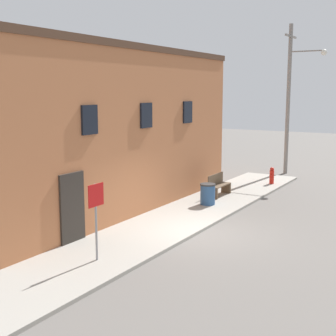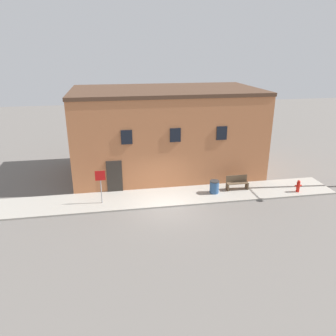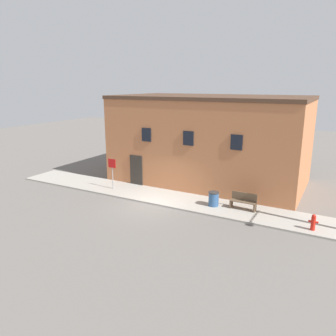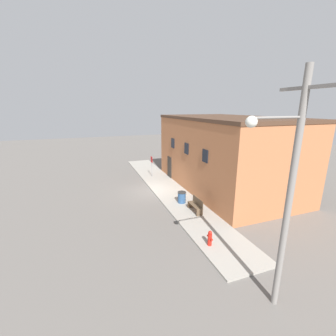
% 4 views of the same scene
% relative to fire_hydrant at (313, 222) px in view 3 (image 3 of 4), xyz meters
% --- Properties ---
extents(ground_plane, '(80.00, 80.00, 0.00)m').
position_rel_fire_hydrant_xyz_m(ground_plane, '(-8.76, -0.58, -0.51)').
color(ground_plane, '#66605B').
extents(sidewalk, '(22.39, 2.77, 0.10)m').
position_rel_fire_hydrant_xyz_m(sidewalk, '(-8.76, 0.81, -0.46)').
color(sidewalk, '#9E998E').
rests_on(sidewalk, ground).
extents(brick_building, '(13.37, 7.36, 6.22)m').
position_rel_fire_hydrant_xyz_m(brick_building, '(-7.74, 5.81, 2.60)').
color(brick_building, '#B26B42').
rests_on(brick_building, ground).
extents(fire_hydrant, '(0.45, 0.22, 0.81)m').
position_rel_fire_hydrant_xyz_m(fire_hydrant, '(0.00, 0.00, 0.00)').
color(fire_hydrant, red).
rests_on(fire_hydrant, sidewalk).
extents(stop_sign, '(0.60, 0.06, 2.08)m').
position_rel_fire_hydrant_xyz_m(stop_sign, '(-12.56, 0.54, 1.03)').
color(stop_sign, gray).
rests_on(stop_sign, sidewalk).
extents(bench, '(1.44, 0.44, 0.94)m').
position_rel_fire_hydrant_xyz_m(bench, '(-3.76, 1.11, 0.04)').
color(bench, brown).
rests_on(bench, sidewalk).
extents(trash_bin, '(0.61, 0.61, 0.84)m').
position_rel_fire_hydrant_xyz_m(trash_bin, '(-5.43, 0.79, 0.02)').
color(trash_bin, '#2D517F').
rests_on(trash_bin, sidewalk).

